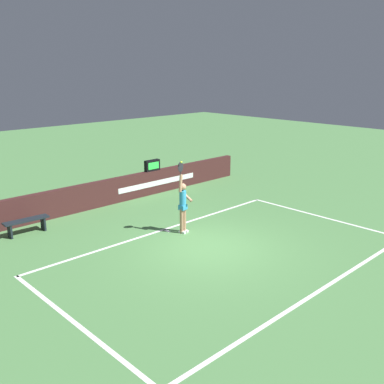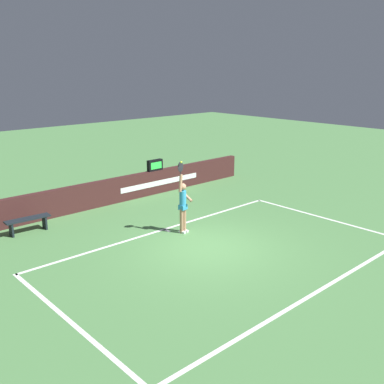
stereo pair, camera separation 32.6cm
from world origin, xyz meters
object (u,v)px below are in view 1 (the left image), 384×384
(courtside_bench_near, at_px, (27,223))
(speed_display, at_px, (152,165))
(tennis_player, at_px, (183,204))
(tennis_ball, at_px, (181,162))

(courtside_bench_near, bearing_deg, speed_display, 8.60)
(tennis_player, height_order, courtside_bench_near, tennis_player)
(speed_display, bearing_deg, tennis_player, -117.07)
(speed_display, distance_m, courtside_bench_near, 6.12)
(speed_display, bearing_deg, courtside_bench_near, -171.40)
(speed_display, relative_size, tennis_ball, 10.38)
(tennis_player, bearing_deg, tennis_ball, -143.36)
(tennis_ball, distance_m, courtside_bench_near, 5.46)
(speed_display, height_order, tennis_player, tennis_player)
(tennis_ball, bearing_deg, tennis_player, 36.64)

